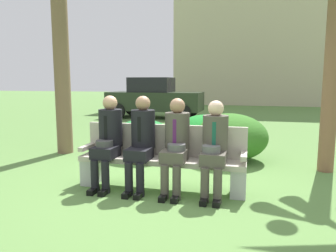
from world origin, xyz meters
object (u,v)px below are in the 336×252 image
(building_backdrop, at_px, (272,20))
(seated_man_centerleft, at_px, (141,138))
(shrub_mid_lawn, at_px, (207,136))
(seated_man_rightmost, at_px, (214,143))
(park_bench, at_px, (162,158))
(parked_car_near, at_px, (154,98))
(seated_man_centerright, at_px, (176,141))
(seated_man_leftmost, at_px, (108,137))
(shrub_near_bench, at_px, (230,137))
(shrub_far_lawn, at_px, (143,138))

(building_backdrop, bearing_deg, seated_man_centerleft, -97.74)
(shrub_mid_lawn, bearing_deg, seated_man_rightmost, -80.05)
(park_bench, bearing_deg, parked_car_near, 107.50)
(seated_man_centerright, xyz_separation_m, building_backdrop, (2.30, 20.61, 5.18))
(seated_man_centerright, distance_m, seated_man_rightmost, 0.52)
(seated_man_centerright, xyz_separation_m, seated_man_rightmost, (0.52, -0.00, -0.01))
(seated_man_rightmost, bearing_deg, shrub_mid_lawn, 99.95)
(seated_man_centerleft, height_order, seated_man_centerright, seated_man_centerleft)
(seated_man_leftmost, distance_m, shrub_near_bench, 2.60)
(seated_man_rightmost, bearing_deg, parked_car_near, 111.65)
(shrub_near_bench, height_order, parked_car_near, parked_car_near)
(seated_man_centerleft, xyz_separation_m, shrub_far_lawn, (-0.60, 1.83, -0.35))
(shrub_near_bench, relative_size, shrub_far_lawn, 1.18)
(seated_man_rightmost, xyz_separation_m, shrub_near_bench, (0.08, 2.03, -0.25))
(seated_man_leftmost, distance_m, parked_car_near, 8.88)
(parked_car_near, distance_m, building_backdrop, 13.98)
(seated_man_centerleft, height_order, shrub_near_bench, seated_man_centerleft)
(seated_man_centerright, xyz_separation_m, shrub_far_lawn, (-1.10, 1.84, -0.34))
(parked_car_near, bearing_deg, shrub_far_lawn, -75.08)
(shrub_near_bench, distance_m, shrub_mid_lawn, 0.51)
(shrub_mid_lawn, height_order, building_backdrop, building_backdrop)
(park_bench, xyz_separation_m, shrub_near_bench, (0.83, 1.90, 0.02))
(parked_car_near, bearing_deg, shrub_near_bench, -62.07)
(seated_man_centerright, relative_size, seated_man_rightmost, 1.02)
(parked_car_near, bearing_deg, seated_man_leftmost, -77.49)
(seated_man_centerright, xyz_separation_m, parked_car_near, (-2.92, 8.67, 0.12))
(seated_man_leftmost, bearing_deg, shrub_far_lawn, 93.24)
(seated_man_centerright, relative_size, shrub_mid_lawn, 0.94)
(shrub_near_bench, distance_m, shrub_far_lawn, 1.71)
(seated_man_centerleft, bearing_deg, seated_man_rightmost, -0.61)
(seated_man_centerleft, xyz_separation_m, building_backdrop, (2.80, 20.60, 5.16))
(seated_man_leftmost, height_order, shrub_mid_lawn, seated_man_leftmost)
(shrub_mid_lawn, bearing_deg, seated_man_centerright, -93.33)
(park_bench, relative_size, shrub_mid_lawn, 1.72)
(shrub_mid_lawn, distance_m, shrub_far_lawn, 1.29)
(park_bench, relative_size, seated_man_leftmost, 1.79)
(shrub_far_lawn, distance_m, building_backdrop, 19.85)
(seated_man_rightmost, height_order, building_backdrop, building_backdrop)
(seated_man_centerright, bearing_deg, shrub_mid_lawn, 86.67)
(shrub_far_lawn, height_order, building_backdrop, building_backdrop)
(shrub_near_bench, bearing_deg, park_bench, -113.65)
(seated_man_centerleft, bearing_deg, seated_man_leftmost, -179.33)
(park_bench, xyz_separation_m, shrub_far_lawn, (-0.87, 1.71, -0.05))
(seated_man_leftmost, xyz_separation_m, shrub_mid_lawn, (1.13, 2.23, -0.30))
(shrub_near_bench, bearing_deg, shrub_far_lawn, -173.66)
(seated_man_centerleft, relative_size, parked_car_near, 0.34)
(shrub_far_lawn, xyz_separation_m, parked_car_near, (-1.82, 6.83, 0.45))
(seated_man_centerright, bearing_deg, seated_man_rightmost, -0.27)
(seated_man_centerright, bearing_deg, seated_man_leftmost, 179.86)
(seated_man_centerleft, xyz_separation_m, seated_man_rightmost, (1.02, -0.01, -0.03))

